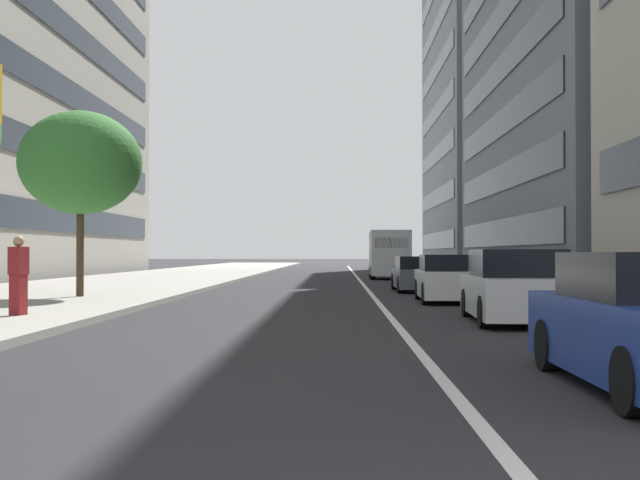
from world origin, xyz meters
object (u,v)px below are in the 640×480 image
at_px(car_following_behind, 451,280).
at_px(car_far_down_avenue, 420,274).
at_px(street_lamp_with_banners, 8,13).
at_px(street_tree_mid_sidewalk, 80,163).
at_px(pedestrian_on_plaza, 18,275).
at_px(delivery_van_ahead, 389,253).
at_px(car_approaching_light, 516,288).

distance_m(car_following_behind, car_far_down_avenue, 6.81).
bearing_deg(street_lamp_with_banners, street_tree_mid_sidewalk, 10.16).
distance_m(car_following_behind, pedestrian_on_plaza, 12.35).
bearing_deg(delivery_van_ahead, car_following_behind, -178.11).
height_order(car_following_behind, delivery_van_ahead, delivery_van_ahead).
relative_size(car_following_behind, car_far_down_avenue, 0.90).
relative_size(street_tree_mid_sidewalk, pedestrian_on_plaza, 3.35).
xyz_separation_m(car_far_down_avenue, street_tree_mid_sidewalk, (-6.69, 10.68, 3.46)).
bearing_deg(delivery_van_ahead, car_far_down_avenue, -178.47).
bearing_deg(pedestrian_on_plaza, street_lamp_with_banners, 116.84).
height_order(delivery_van_ahead, street_tree_mid_sidewalk, street_tree_mid_sidewalk).
bearing_deg(street_tree_mid_sidewalk, pedestrian_on_plaza, -172.23).
relative_size(delivery_van_ahead, street_tree_mid_sidewalk, 0.95).
bearing_deg(pedestrian_on_plaza, car_approaching_light, -168.67).
distance_m(delivery_van_ahead, street_lamp_with_banners, 33.64).
height_order(car_following_behind, pedestrian_on_plaza, pedestrian_on_plaza).
bearing_deg(car_approaching_light, street_lamp_with_banners, 109.34).
bearing_deg(car_approaching_light, car_far_down_avenue, 5.01).
xyz_separation_m(delivery_van_ahead, street_lamp_with_banners, (-32.22, 8.67, 4.23)).
relative_size(car_approaching_light, car_following_behind, 1.10).
height_order(street_tree_mid_sidewalk, pedestrian_on_plaza, street_tree_mid_sidewalk).
xyz_separation_m(car_far_down_avenue, delivery_van_ahead, (15.39, 0.19, 0.78)).
xyz_separation_m(car_following_behind, street_tree_mid_sidewalk, (0.11, 10.90, 3.44)).
bearing_deg(car_following_behind, car_approaching_light, -175.53).
xyz_separation_m(car_following_behind, street_lamp_with_banners, (-10.03, 9.08, 4.99)).
height_order(car_approaching_light, street_tree_mid_sidewalk, street_tree_mid_sidewalk).
height_order(car_approaching_light, pedestrian_on_plaza, pedestrian_on_plaza).
bearing_deg(pedestrian_on_plaza, delivery_van_ahead, -97.70).
bearing_deg(street_lamp_with_banners, delivery_van_ahead, -15.06).
distance_m(car_approaching_light, street_tree_mid_sidewalk, 13.84).
bearing_deg(pedestrian_on_plaza, car_far_down_avenue, -114.16).
bearing_deg(car_following_behind, street_lamp_with_banners, 139.30).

